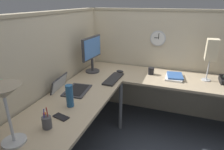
# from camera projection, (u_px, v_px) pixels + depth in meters

# --- Properties ---
(ground_plane) EXTENTS (6.80, 6.80, 0.00)m
(ground_plane) POSITION_uv_depth(u_px,v_px,m) (128.00, 137.00, 2.53)
(ground_plane) COLOR #383D47
(cubicle_wall_back) EXTENTS (2.57, 0.12, 1.58)m
(cubicle_wall_back) POSITION_uv_depth(u_px,v_px,m) (48.00, 84.00, 2.19)
(cubicle_wall_back) COLOR beige
(cubicle_wall_back) RESTS_ON ground
(cubicle_wall_right) EXTENTS (0.12, 2.37, 1.58)m
(cubicle_wall_right) POSITION_uv_depth(u_px,v_px,m) (161.00, 63.00, 2.92)
(cubicle_wall_right) COLOR beige
(cubicle_wall_right) RESTS_ON ground
(desk) EXTENTS (2.35, 2.15, 0.73)m
(desk) POSITION_uv_depth(u_px,v_px,m) (130.00, 101.00, 2.16)
(desk) COLOR tan
(desk) RESTS_ON ground
(monitor) EXTENTS (0.46, 0.20, 0.50)m
(monitor) POSITION_uv_depth(u_px,v_px,m) (92.00, 52.00, 2.64)
(monitor) COLOR #38383D
(monitor) RESTS_ON desk
(laptop) EXTENTS (0.38, 0.41, 0.22)m
(laptop) POSITION_uv_depth(u_px,v_px,m) (69.00, 88.00, 2.18)
(laptop) COLOR #38383D
(laptop) RESTS_ON desk
(keyboard) EXTENTS (0.43, 0.15, 0.02)m
(keyboard) POSITION_uv_depth(u_px,v_px,m) (113.00, 79.00, 2.47)
(keyboard) COLOR #232326
(keyboard) RESTS_ON desk
(computer_mouse) EXTENTS (0.06, 0.10, 0.03)m
(computer_mouse) POSITION_uv_depth(u_px,v_px,m) (120.00, 71.00, 2.71)
(computer_mouse) COLOR #232326
(computer_mouse) RESTS_ON desk
(desk_lamp_dome) EXTENTS (0.24, 0.24, 0.44)m
(desk_lamp_dome) POSITION_uv_depth(u_px,v_px,m) (4.00, 97.00, 1.25)
(desk_lamp_dome) COLOR #B7BABF
(desk_lamp_dome) RESTS_ON desk
(pen_cup) EXTENTS (0.08, 0.08, 0.18)m
(pen_cup) POSITION_uv_depth(u_px,v_px,m) (47.00, 122.00, 1.52)
(pen_cup) COLOR #4C4C51
(pen_cup) RESTS_ON desk
(cell_phone) EXTENTS (0.10, 0.16, 0.01)m
(cell_phone) POSITION_uv_depth(u_px,v_px,m) (61.00, 117.00, 1.67)
(cell_phone) COLOR black
(cell_phone) RESTS_ON desk
(thermos_flask) EXTENTS (0.07, 0.07, 0.22)m
(thermos_flask) POSITION_uv_depth(u_px,v_px,m) (70.00, 96.00, 1.82)
(thermos_flask) COLOR #26598C
(thermos_flask) RESTS_ON desk
(book_stack) EXTENTS (0.30, 0.23, 0.04)m
(book_stack) POSITION_uv_depth(u_px,v_px,m) (174.00, 77.00, 2.51)
(book_stack) COLOR silver
(book_stack) RESTS_ON desk
(desk_lamp_paper) EXTENTS (0.13, 0.13, 0.53)m
(desk_lamp_paper) POSITION_uv_depth(u_px,v_px,m) (212.00, 51.00, 2.31)
(desk_lamp_paper) COLOR #B7BABF
(desk_lamp_paper) RESTS_ON desk
(coffee_mug) EXTENTS (0.08, 0.08, 0.10)m
(coffee_mug) POSITION_uv_depth(u_px,v_px,m) (151.00, 71.00, 2.64)
(coffee_mug) COLOR black
(coffee_mug) RESTS_ON desk
(wall_clock) EXTENTS (0.04, 0.22, 0.22)m
(wall_clock) POSITION_uv_depth(u_px,v_px,m) (158.00, 38.00, 2.76)
(wall_clock) COLOR #B7BABF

